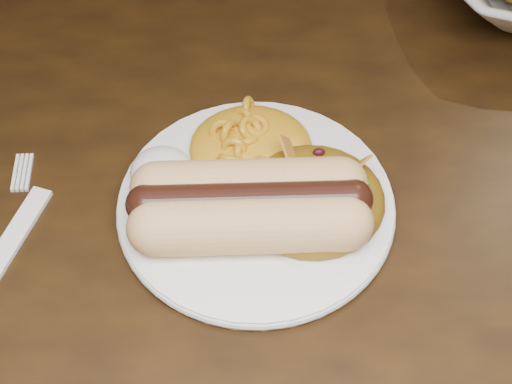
{
  "coord_description": "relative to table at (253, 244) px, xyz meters",
  "views": [
    {
      "loc": [
        -0.02,
        -0.37,
        1.21
      ],
      "look_at": [
        0.0,
        -0.03,
        0.77
      ],
      "focal_mm": 55.0,
      "sensor_mm": 36.0,
      "label": 1
    }
  ],
  "objects": [
    {
      "name": "mac_and_cheese",
      "position": [
        -0.0,
        0.01,
        0.12
      ],
      "size": [
        0.09,
        0.08,
        0.04
      ],
      "primitive_type": "ellipsoid",
      "rotation": [
        0.0,
        0.0,
        -0.01
      ],
      "color": "gold",
      "rests_on": "plate"
    },
    {
      "name": "sour_cream",
      "position": [
        -0.07,
        -0.01,
        0.12
      ],
      "size": [
        0.06,
        0.06,
        0.03
      ],
      "primitive_type": "ellipsoid",
      "rotation": [
        0.0,
        0.0,
        0.26
      ],
      "color": "white",
      "rests_on": "plate"
    },
    {
      "name": "plate",
      "position": [
        0.0,
        -0.03,
        0.1
      ],
      "size": [
        0.25,
        0.25,
        0.01
      ],
      "primitive_type": "cylinder",
      "rotation": [
        0.0,
        0.0,
        0.33
      ],
      "color": "white",
      "rests_on": "table"
    },
    {
      "name": "table",
      "position": [
        0.0,
        0.0,
        0.0
      ],
      "size": [
        1.6,
        0.9,
        0.75
      ],
      "color": "black",
      "rests_on": "floor"
    },
    {
      "name": "hotdog",
      "position": [
        -0.0,
        -0.05,
        0.12
      ],
      "size": [
        0.14,
        0.07,
        0.04
      ],
      "rotation": [
        0.0,
        0.0,
        -0.02
      ],
      "color": "#FFD678",
      "rests_on": "plate"
    },
    {
      "name": "taco_salad",
      "position": [
        0.04,
        -0.04,
        0.12
      ],
      "size": [
        0.1,
        0.1,
        0.05
      ],
      "rotation": [
        0.0,
        0.0,
        0.29
      ],
      "color": "#B74609",
      "rests_on": "plate"
    },
    {
      "name": "fork",
      "position": [
        -0.17,
        -0.05,
        0.09
      ],
      "size": [
        0.07,
        0.14,
        0.0
      ],
      "primitive_type": "cube",
      "rotation": [
        0.0,
        0.0,
        -0.37
      ],
      "color": "white",
      "rests_on": "table"
    }
  ]
}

